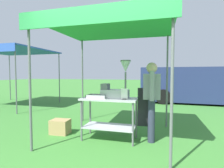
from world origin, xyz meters
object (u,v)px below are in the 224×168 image
van_navy (201,85)px  neighbour_tent (10,52)px  menu_sign (124,95)px  vendor (151,97)px  stall_canopy (111,30)px  donut_cart (109,109)px  donut_tray (98,97)px  supply_crate (60,127)px  donut_fryer (117,87)px

van_navy → neighbour_tent: 8.78m
menu_sign → neighbour_tent: size_ratio=0.07×
menu_sign → neighbour_tent: neighbour_tent is taller
vendor → van_navy: 5.92m
menu_sign → van_navy: 6.38m
stall_canopy → neighbour_tent: bearing=153.5°
donut_cart → menu_sign: bearing=-21.3°
neighbour_tent → menu_sign: bearing=-27.0°
donut_cart → donut_tray: donut_tray is taller
donut_tray → supply_crate: size_ratio=1.00×
vendor → neighbour_tent: (-6.10, 2.55, 1.44)m
donut_cart → van_navy: 6.41m
donut_tray → stall_canopy: bearing=32.7°
stall_canopy → supply_crate: (-1.19, -0.07, -2.14)m
stall_canopy → donut_cart: 1.67m
donut_cart → supply_crate: bearing=178.5°
donut_tray → supply_crate: 1.21m
donut_cart → donut_fryer: size_ratio=1.49×
donut_cart → donut_fryer: bearing=5.1°
stall_canopy → donut_cart: stall_canopy is taller
neighbour_tent → vendor: bearing=-22.7°
vendor → stall_canopy: bearing=-175.2°
donut_tray → menu_sign: 0.59m
vendor → supply_crate: (-2.04, -0.14, -0.74)m
donut_cart → menu_sign: menu_sign is taller
stall_canopy → vendor: bearing=4.8°
van_navy → donut_fryer: bearing=-115.4°
supply_crate → neighbour_tent: size_ratio=0.13×
stall_canopy → van_navy: size_ratio=0.46×
donut_cart → donut_fryer: (0.15, 0.01, 0.48)m
donut_tray → van_navy: (3.10, 5.79, -0.02)m
donut_fryer → vendor: size_ratio=0.49×
menu_sign → van_navy: bearing=66.8°
donut_tray → van_navy: size_ratio=0.08×
donut_cart → donut_tray: bearing=-167.2°
stall_canopy → van_navy: stall_canopy is taller
van_navy → stall_canopy: bearing=-116.9°
supply_crate → menu_sign: bearing=-6.1°
vendor → neighbour_tent: size_ratio=0.50×
donut_tray → donut_fryer: donut_fryer is taller
supply_crate → van_navy: size_ratio=0.08×
donut_fryer → menu_sign: (0.19, -0.15, -0.15)m
donut_tray → donut_fryer: size_ratio=0.55×
menu_sign → donut_tray: bearing=172.2°
supply_crate → neighbour_tent: (-4.06, 2.69, 2.18)m
vendor → donut_cart: bearing=-168.7°
donut_cart → supply_crate: size_ratio=2.71×
neighbour_tent → donut_tray: bearing=-28.9°
stall_canopy → donut_fryer: (0.15, -0.08, -1.19)m
van_navy → donut_cart: bearing=-116.5°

